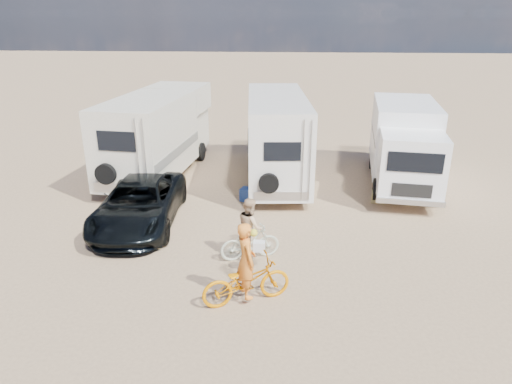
# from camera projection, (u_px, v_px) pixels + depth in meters

# --- Properties ---
(ground) EXTENTS (140.00, 140.00, 0.00)m
(ground) POSITION_uv_depth(u_px,v_px,m) (281.00, 268.00, 11.76)
(ground) COLOR tan
(ground) RESTS_ON ground
(rv_main) EXTENTS (2.62, 6.63, 3.24)m
(rv_main) POSITION_uv_depth(u_px,v_px,m) (277.00, 140.00, 17.33)
(rv_main) COLOR white
(rv_main) RESTS_ON ground
(rv_left) EXTENTS (3.03, 7.14, 3.19)m
(rv_left) POSITION_uv_depth(u_px,v_px,m) (158.00, 136.00, 18.03)
(rv_left) COLOR beige
(rv_left) RESTS_ON ground
(box_truck) EXTENTS (2.95, 6.28, 2.97)m
(box_truck) POSITION_uv_depth(u_px,v_px,m) (405.00, 147.00, 16.89)
(box_truck) COLOR white
(box_truck) RESTS_ON ground
(dark_suv) EXTENTS (2.53, 4.97, 1.34)m
(dark_suv) POSITION_uv_depth(u_px,v_px,m) (139.00, 203.00, 13.98)
(dark_suv) COLOR black
(dark_suv) RESTS_ON ground
(bike_man) EXTENTS (2.13, 1.44, 1.06)m
(bike_man) POSITION_uv_depth(u_px,v_px,m) (246.00, 281.00, 10.18)
(bike_man) COLOR #D17700
(bike_man) RESTS_ON ground
(bike_woman) EXTENTS (1.65, 0.97, 0.96)m
(bike_woman) POSITION_uv_depth(u_px,v_px,m) (250.00, 242.00, 12.02)
(bike_woman) COLOR #B4BBA1
(bike_woman) RESTS_ON ground
(rider_man) EXTENTS (0.64, 0.76, 1.76)m
(rider_man) POSITION_uv_depth(u_px,v_px,m) (246.00, 267.00, 10.06)
(rider_man) COLOR orange
(rider_man) RESTS_ON ground
(rider_woman) EXTENTS (0.80, 0.90, 1.53)m
(rider_woman) POSITION_uv_depth(u_px,v_px,m) (250.00, 232.00, 11.92)
(rider_woman) COLOR tan
(rider_woman) RESTS_ON ground
(bike_parked) EXTENTS (1.76, 0.70, 0.91)m
(bike_parked) POSITION_uv_depth(u_px,v_px,m) (416.00, 184.00, 16.19)
(bike_parked) COLOR #282B28
(bike_parked) RESTS_ON ground
(cooler) EXTENTS (0.64, 0.54, 0.44)m
(cooler) POSITION_uv_depth(u_px,v_px,m) (249.00, 195.00, 15.89)
(cooler) COLOR #224497
(cooler) RESTS_ON ground
(crate) EXTENTS (0.50, 0.50, 0.35)m
(crate) POSITION_uv_depth(u_px,v_px,m) (378.00, 197.00, 15.80)
(crate) COLOR #97864E
(crate) RESTS_ON ground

